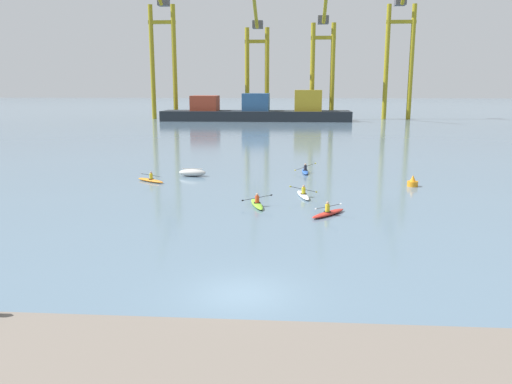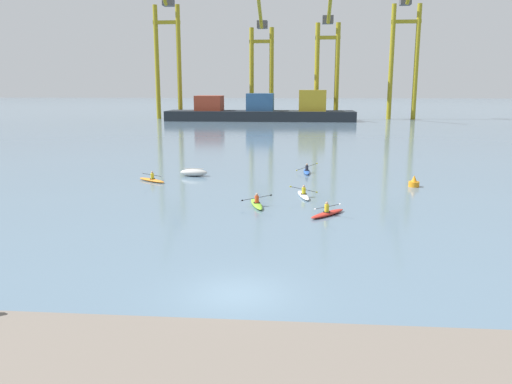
# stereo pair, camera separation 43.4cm
# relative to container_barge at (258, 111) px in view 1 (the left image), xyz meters

# --- Properties ---
(ground_plane) EXTENTS (800.00, 800.00, 0.00)m
(ground_plane) POSITION_rel_container_barge_xyz_m (6.93, -110.93, -2.47)
(ground_plane) COLOR slate
(container_barge) EXTENTS (47.85, 9.70, 7.76)m
(container_barge) POSITION_rel_container_barge_xyz_m (0.00, 0.00, 0.00)
(container_barge) COLOR #1E2328
(container_barge) RESTS_ON ground
(gantry_crane_west) EXTENTS (7.22, 16.35, 37.73)m
(gantry_crane_west) POSITION_rel_container_barge_xyz_m (-25.77, 6.25, 16.79)
(gantry_crane_west) COLOR olive
(gantry_crane_west) RESTS_ON ground
(gantry_crane_west_mid) EXTENTS (6.66, 21.08, 32.97)m
(gantry_crane_west_mid) POSITION_rel_container_barge_xyz_m (-1.00, 10.42, 14.35)
(gantry_crane_west_mid) COLOR olive
(gantry_crane_west_mid) RESTS_ON ground
(gantry_crane_east_mid) EXTENTS (6.43, 21.17, 35.52)m
(gantry_crane_east_mid) POSITION_rel_container_barge_xyz_m (16.49, 5.43, 14.85)
(gantry_crane_east_mid) COLOR olive
(gantry_crane_east_mid) RESTS_ON ground
(gantry_crane_east) EXTENTS (7.68, 15.33, 39.49)m
(gantry_crane_east) POSITION_rel_container_barge_xyz_m (36.78, 9.70, 16.90)
(gantry_crane_east) COLOR olive
(gantry_crane_east) RESTS_ON ground
(capsized_dinghy) EXTENTS (2.65, 1.23, 0.76)m
(capsized_dinghy) POSITION_rel_container_barge_xyz_m (-0.57, -83.25, -2.12)
(capsized_dinghy) COLOR beige
(capsized_dinghy) RESTS_ON ground
(channel_buoy) EXTENTS (0.90, 0.90, 1.00)m
(channel_buoy) POSITION_rel_container_barge_xyz_m (19.25, -86.92, -2.11)
(channel_buoy) COLOR orange
(channel_buoy) RESTS_ON ground
(kayak_lime) EXTENTS (2.21, 3.44, 0.95)m
(kayak_lime) POSITION_rel_container_barge_xyz_m (6.45, -95.18, -2.30)
(kayak_lime) COLOR #7ABC2D
(kayak_lime) RESTS_ON ground
(kayak_white) EXTENTS (2.21, 3.45, 0.95)m
(kayak_white) POSITION_rel_container_barge_xyz_m (9.82, -91.86, -2.30)
(kayak_white) COLOR silver
(kayak_white) RESTS_ON ground
(kayak_red) EXTENTS (2.65, 2.99, 1.02)m
(kayak_red) POSITION_rel_container_barge_xyz_m (11.35, -97.55, -2.30)
(kayak_red) COLOR red
(kayak_red) RESTS_ON ground
(kayak_blue) EXTENTS (2.18, 3.41, 1.05)m
(kayak_blue) POSITION_rel_container_barge_xyz_m (10.24, -80.46, -2.30)
(kayak_blue) COLOR #2856B2
(kayak_blue) RESTS_ON ground
(kayak_orange) EXTENTS (3.12, 2.46, 0.96)m
(kayak_orange) POSITION_rel_container_barge_xyz_m (-3.76, -86.39, -2.30)
(kayak_orange) COLOR orange
(kayak_orange) RESTS_ON ground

